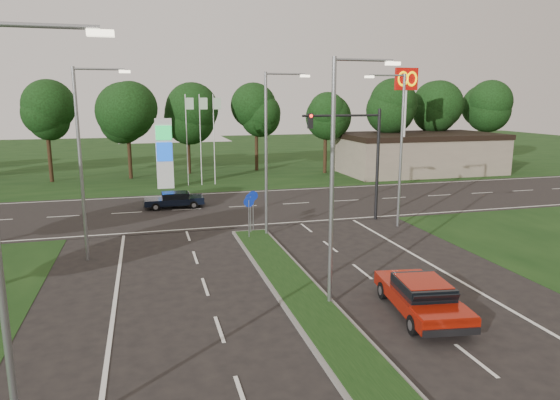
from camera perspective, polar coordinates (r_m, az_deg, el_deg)
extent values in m
plane|color=black|center=(14.09, 11.68, -21.31)|extent=(160.00, 160.00, 0.00)
cube|color=black|center=(66.15, -10.27, 4.69)|extent=(160.00, 50.00, 0.02)
cube|color=black|center=(35.74, -5.83, -0.84)|extent=(160.00, 12.00, 0.02)
cube|color=slate|center=(17.24, 5.53, -14.42)|extent=(2.00, 26.00, 0.12)
cube|color=gray|center=(54.34, 15.49, 5.15)|extent=(16.00, 9.00, 4.00)
cylinder|color=gray|center=(17.94, 5.94, 1.54)|extent=(0.16, 0.16, 9.00)
cylinder|color=gray|center=(18.16, 9.60, 15.50)|extent=(2.20, 0.10, 0.10)
cube|color=#FFF2CC|center=(18.63, 12.78, 14.97)|extent=(0.50, 0.22, 0.12)
cylinder|color=gray|center=(27.41, -1.60, 5.02)|extent=(0.16, 0.16, 9.00)
cylinder|color=gray|center=(27.55, 0.64, 14.22)|extent=(2.20, 0.10, 0.10)
cube|color=#FFF2CC|center=(27.87, 2.88, 13.96)|extent=(0.50, 0.22, 0.12)
cylinder|color=gray|center=(10.72, -26.02, 17.49)|extent=(2.20, 0.10, 0.10)
cube|color=#FFF2CC|center=(10.58, -19.84, 17.50)|extent=(0.50, 0.22, 0.12)
cylinder|color=gray|center=(24.84, -21.82, 3.53)|extent=(0.16, 0.16, 9.00)
cylinder|color=gray|center=(24.58, -19.98, 13.89)|extent=(2.20, 0.10, 0.10)
cube|color=#FFF2CC|center=(24.52, -17.33, 13.82)|extent=(0.50, 0.22, 0.12)
cylinder|color=gray|center=(30.39, 13.67, 5.33)|extent=(0.16, 0.16, 9.00)
cylinder|color=gray|center=(29.75, 12.16, 13.76)|extent=(2.20, 0.10, 0.10)
cube|color=#FFF2CC|center=(29.27, 10.18, 13.68)|extent=(0.50, 0.22, 0.12)
cylinder|color=black|center=(32.04, 11.08, 3.94)|extent=(0.20, 0.20, 7.00)
cylinder|color=black|center=(30.77, 7.06, 9.56)|extent=(5.00, 0.14, 0.14)
cube|color=black|center=(30.08, 3.47, 9.01)|extent=(0.28, 0.28, 0.90)
sphere|color=#FF190C|center=(29.90, 3.59, 9.57)|extent=(0.20, 0.20, 0.20)
cylinder|color=gray|center=(27.29, -3.56, -2.29)|extent=(0.06, 0.06, 2.20)
cylinder|color=#0C26A5|center=(27.07, -3.59, -0.23)|extent=(0.56, 0.04, 0.56)
cylinder|color=gray|center=(28.30, -3.38, -1.79)|extent=(0.06, 0.06, 2.20)
cylinder|color=#0C26A5|center=(28.09, -3.40, 0.20)|extent=(0.56, 0.04, 0.56)
cylinder|color=gray|center=(29.03, -3.08, -1.45)|extent=(0.06, 0.06, 2.20)
cylinder|color=#0C26A5|center=(28.82, -3.10, 0.49)|extent=(0.56, 0.04, 0.56)
cube|color=silver|center=(43.75, -13.07, 5.15)|extent=(1.40, 0.30, 6.00)
cube|color=#0CA53F|center=(43.42, -13.17, 7.49)|extent=(1.30, 0.08, 1.20)
cube|color=#0C3FBF|center=(43.55, -13.07, 5.39)|extent=(1.30, 0.08, 1.60)
cylinder|color=silver|center=(44.77, -10.61, 6.68)|extent=(0.08, 0.08, 8.00)
cube|color=#B2D8B2|center=(44.66, -10.30, 10.79)|extent=(0.70, 0.02, 1.00)
cylinder|color=silver|center=(44.88, -9.07, 6.74)|extent=(0.08, 0.08, 8.00)
cube|color=#B2D8B2|center=(44.78, -8.75, 10.84)|extent=(0.70, 0.02, 1.00)
cylinder|color=silver|center=(45.02, -7.54, 6.80)|extent=(0.08, 0.08, 8.00)
cube|color=#B2D8B2|center=(44.93, -7.20, 10.89)|extent=(0.70, 0.02, 1.00)
cylinder|color=silver|center=(48.66, 13.98, 8.08)|extent=(0.30, 0.30, 10.00)
cube|color=#BF0C07|center=(48.63, 14.24, 13.26)|extent=(2.20, 0.35, 2.00)
torus|color=#FFC600|center=(48.22, 13.89, 13.30)|extent=(1.06, 0.16, 1.06)
torus|color=#FFC600|center=(48.66, 14.84, 13.23)|extent=(1.06, 0.16, 1.06)
cylinder|color=black|center=(51.07, -8.85, 5.27)|extent=(0.36, 0.36, 4.40)
sphere|color=black|center=(50.80, -9.00, 10.10)|extent=(6.00, 6.00, 6.00)
sphere|color=black|center=(50.62, -8.67, 11.24)|extent=(4.80, 4.80, 4.80)
cube|color=#961608|center=(18.82, 15.82, -10.76)|extent=(2.58, 4.96, 0.48)
cube|color=black|center=(18.57, 16.01, -9.54)|extent=(1.92, 2.29, 0.45)
cube|color=#961608|center=(18.50, 16.05, -8.89)|extent=(1.77, 1.90, 0.04)
cylinder|color=black|center=(19.92, 11.67, -10.09)|extent=(0.31, 0.69, 0.67)
cylinder|color=black|center=(20.54, 16.44, -9.66)|extent=(0.31, 0.69, 0.67)
cylinder|color=black|center=(17.32, 14.98, -13.65)|extent=(0.31, 0.69, 0.67)
cylinder|color=black|center=(18.03, 20.35, -12.96)|extent=(0.31, 0.69, 0.67)
cube|color=black|center=(36.07, -12.01, -0.10)|extent=(4.07, 1.67, 0.42)
cube|color=black|center=(36.00, -11.90, 0.53)|extent=(1.79, 1.42, 0.39)
cube|color=black|center=(35.96, -11.92, 0.84)|extent=(1.47, 1.34, 0.04)
cylinder|color=black|center=(35.34, -14.03, -0.79)|extent=(0.57, 0.19, 0.57)
cylinder|color=black|center=(36.81, -14.08, -0.31)|extent=(0.57, 0.19, 0.57)
cylinder|color=black|center=(35.47, -9.82, -0.57)|extent=(0.57, 0.19, 0.57)
cylinder|color=black|center=(36.94, -10.04, -0.10)|extent=(0.57, 0.19, 0.57)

